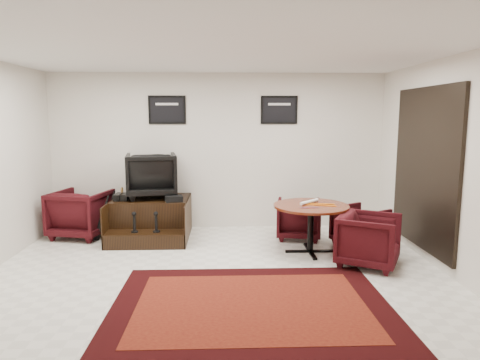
# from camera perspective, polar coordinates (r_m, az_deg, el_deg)

# --- Properties ---
(ground) EXTENTS (6.00, 6.00, 0.00)m
(ground) POSITION_cam_1_polar(r_m,az_deg,el_deg) (5.64, -3.18, -12.72)
(ground) COLOR white
(ground) RESTS_ON ground
(room_shell) EXTENTS (6.02, 5.02, 2.81)m
(room_shell) POSITION_cam_1_polar(r_m,az_deg,el_deg) (5.39, 1.05, 5.80)
(room_shell) COLOR silver
(room_shell) RESTS_ON ground
(area_rug) EXTENTS (3.03, 2.27, 0.01)m
(area_rug) POSITION_cam_1_polar(r_m,az_deg,el_deg) (4.83, 1.52, -16.39)
(area_rug) COLOR black
(area_rug) RESTS_ON ground
(shine_podium) EXTENTS (1.28, 1.32, 0.66)m
(shine_podium) POSITION_cam_1_polar(r_m,az_deg,el_deg) (7.45, -11.72, -5.14)
(shine_podium) COLOR black
(shine_podium) RESTS_ON ground
(shine_chair) EXTENTS (0.94, 0.90, 0.85)m
(shine_chair) POSITION_cam_1_polar(r_m,az_deg,el_deg) (7.44, -11.72, 0.93)
(shine_chair) COLOR black
(shine_chair) RESTS_ON shine_podium
(shoes_pair) EXTENTS (0.23, 0.29, 0.11)m
(shoes_pair) POSITION_cam_1_polar(r_m,az_deg,el_deg) (7.38, -15.47, -2.17)
(shoes_pair) COLOR black
(shoes_pair) RESTS_ON shine_podium
(polish_kit) EXTENTS (0.32, 0.25, 0.10)m
(polish_kit) POSITION_cam_1_polar(r_m,az_deg,el_deg) (7.06, -8.82, -2.47)
(polish_kit) COLOR black
(polish_kit) RESTS_ON shine_podium
(umbrella_black) EXTENTS (0.29, 0.11, 0.78)m
(umbrella_black) POSITION_cam_1_polar(r_m,az_deg,el_deg) (7.43, -17.91, -4.73)
(umbrella_black) COLOR black
(umbrella_black) RESTS_ON ground
(umbrella_hooked) EXTENTS (0.31, 0.11, 0.82)m
(umbrella_hooked) POSITION_cam_1_polar(r_m,az_deg,el_deg) (7.65, -17.16, -4.17)
(umbrella_hooked) COLOR black
(umbrella_hooked) RESTS_ON ground
(armchair_side) EXTENTS (1.02, 0.98, 0.88)m
(armchair_side) POSITION_cam_1_polar(r_m,az_deg,el_deg) (7.77, -20.43, -3.90)
(armchair_side) COLOR black
(armchair_side) RESTS_ON ground
(meeting_table) EXTENTS (1.12, 1.12, 0.73)m
(meeting_table) POSITION_cam_1_polar(r_m,az_deg,el_deg) (6.48, 9.44, -4.06)
(meeting_table) COLOR #441309
(meeting_table) RESTS_ON ground
(table_chair_back) EXTENTS (0.81, 0.77, 0.73)m
(table_chair_back) POSITION_cam_1_polar(r_m,az_deg,el_deg) (7.27, 7.83, -4.89)
(table_chair_back) COLOR black
(table_chair_back) RESTS_ON ground
(table_chair_window) EXTENTS (0.89, 0.91, 0.70)m
(table_chair_window) POSITION_cam_1_polar(r_m,az_deg,el_deg) (7.06, 15.74, -5.66)
(table_chair_window) COLOR black
(table_chair_window) RESTS_ON ground
(table_chair_corner) EXTENTS (1.00, 1.02, 0.79)m
(table_chair_corner) POSITION_cam_1_polar(r_m,az_deg,el_deg) (6.16, 16.81, -7.34)
(table_chair_corner) COLOR black
(table_chair_corner) RESTS_ON ground
(paper_roll) EXTENTS (0.34, 0.33, 0.05)m
(paper_roll) POSITION_cam_1_polar(r_m,az_deg,el_deg) (6.56, 9.24, -2.88)
(paper_roll) COLOR white
(paper_roll) RESTS_ON meeting_table
(table_clutter) EXTENTS (0.57, 0.33, 0.01)m
(table_clutter) POSITION_cam_1_polar(r_m,az_deg,el_deg) (6.45, 10.40, -3.28)
(table_clutter) COLOR orange
(table_clutter) RESTS_ON meeting_table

